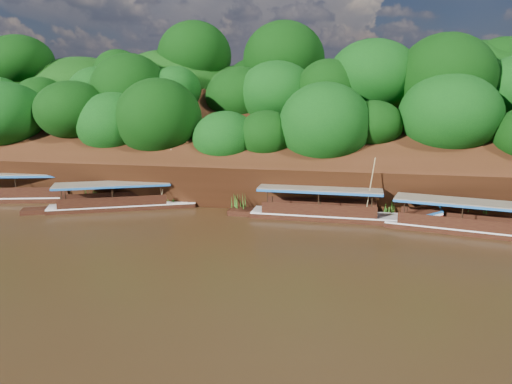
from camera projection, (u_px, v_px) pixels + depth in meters
ground at (298, 251)px, 31.10m from camera, size 160.00×160.00×0.00m
riverbank at (323, 165)px, 52.52m from camera, size 120.00×30.06×19.40m
boat_0 at (484, 227)px, 34.50m from camera, size 14.01×4.81×6.12m
boat_1 at (339, 212)px, 38.36m from camera, size 14.28×2.70×5.51m
boat_2 at (132, 202)px, 41.91m from camera, size 13.69×7.37×5.33m
boat_3 at (39, 194)px, 44.72m from camera, size 14.47×5.66×3.06m
reeds at (269, 202)px, 40.67m from camera, size 49.08×2.49×1.98m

